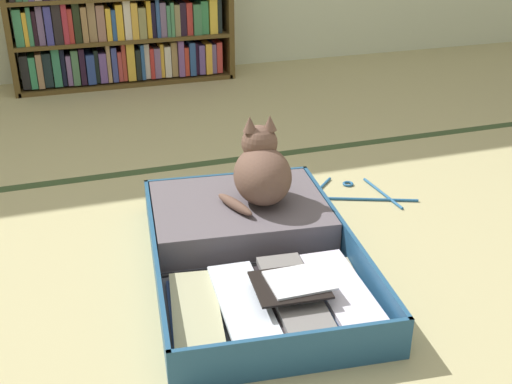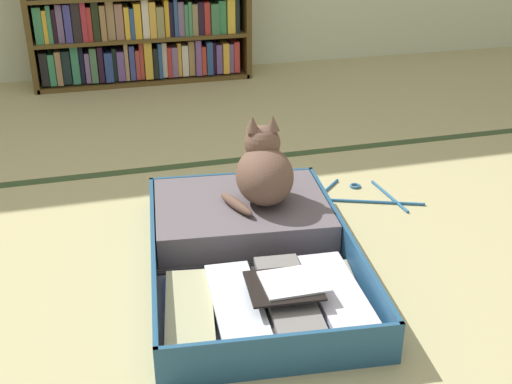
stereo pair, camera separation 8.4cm
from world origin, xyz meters
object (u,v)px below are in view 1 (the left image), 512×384
at_px(open_suitcase, 250,244).
at_px(clothes_hanger, 350,194).
at_px(black_cat, 261,171).
at_px(bookshelf, 120,18).

relative_size(open_suitcase, clothes_hanger, 2.14).
xyz_separation_m(open_suitcase, black_cat, (0.08, 0.14, 0.17)).
bearing_deg(black_cat, bookshelf, 95.29).
distance_m(bookshelf, black_cat, 1.91).
bearing_deg(clothes_hanger, black_cat, -158.87).
relative_size(open_suitcase, black_cat, 3.57).
bearing_deg(clothes_hanger, open_suitcase, -148.32).
height_order(black_cat, clothes_hanger, black_cat).
bearing_deg(open_suitcase, clothes_hanger, 31.68).
distance_m(bookshelf, clothes_hanger, 1.87).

